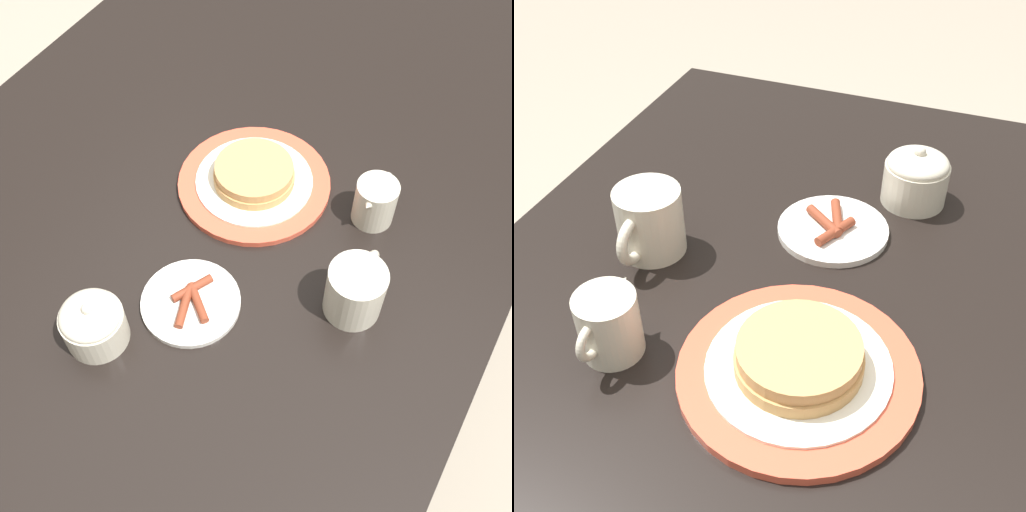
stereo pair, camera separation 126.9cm
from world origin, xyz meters
The scene contains 6 objects.
dining_table centered at (0.00, 0.00, 0.64)m, with size 1.52×1.07×0.73m.
pancake_plate centered at (-0.06, -0.05, 0.75)m, with size 0.28×0.28×0.05m.
side_plate_bacon centered at (-0.32, -0.09, 0.74)m, with size 0.16×0.16×0.02m.
coffee_mug centered at (-0.19, -0.31, 0.78)m, with size 0.13×0.09×0.10m.
creamer_pitcher centered at (-0.01, -0.27, 0.78)m, with size 0.11×0.07×0.09m.
sugar_bowl centered at (-0.44, 0.00, 0.78)m, with size 0.10×0.10×0.09m.
Camera 2 is at (0.40, 0.09, 1.30)m, focal length 45.00 mm.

